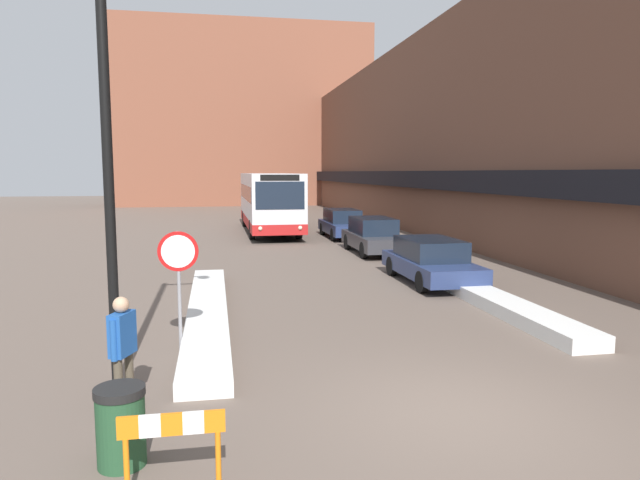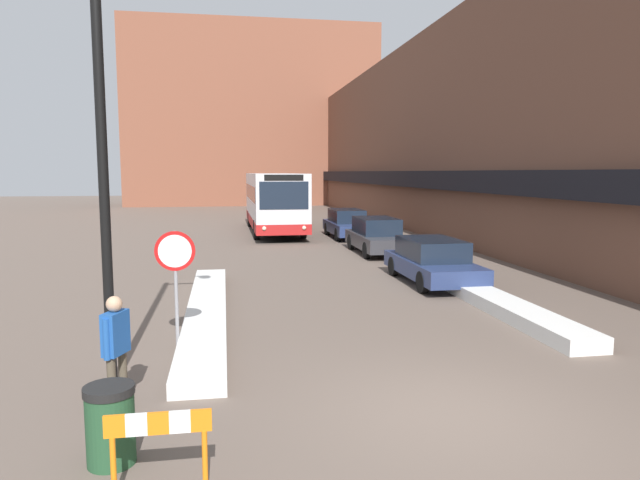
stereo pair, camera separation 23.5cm
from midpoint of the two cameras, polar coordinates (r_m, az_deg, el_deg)
name	(u,v)px [view 2 (the right image)]	position (r m, az deg, el deg)	size (l,w,h in m)	color
ground_plane	(451,414)	(8.73, 13.76, -16.51)	(160.00, 160.00, 0.00)	#66564C
building_row_right	(455,137)	(34.08, 13.52, 10.03)	(5.50, 60.00, 10.95)	brown
building_backdrop_far	(252,117)	(62.51, -6.68, 12.13)	(26.00, 8.00, 18.56)	brown
snow_bank_left	(207,311)	(13.92, -10.78, -6.98)	(0.90, 10.12, 0.28)	silver
snow_bank_right	(500,304)	(15.01, 18.01, -6.10)	(0.90, 7.22, 0.33)	silver
city_bus	(274,201)	(32.80, -4.44, 3.94)	(2.70, 11.52, 3.35)	silver
parked_car_front	(432,261)	(18.06, 11.52, -2.05)	(1.85, 4.56, 1.37)	navy
parked_car_middle	(377,236)	(24.23, 5.96, 0.44)	(1.80, 4.57, 1.51)	#38383D
parked_car_back	(347,223)	(29.99, 2.92, 1.66)	(1.79, 4.76, 1.49)	navy
stop_sign	(175,264)	(11.13, -13.68, -2.39)	(0.76, 0.08, 2.33)	gray
street_lamp	(117,99)	(9.50, -18.95, 13.21)	(1.46, 0.36, 7.49)	black
pedestrian	(116,342)	(8.77, -19.01, -9.60)	(0.36, 0.51, 1.68)	brown
trash_bin	(110,424)	(7.42, -19.34, -17.01)	(0.59, 0.59, 0.95)	#234C2D
construction_barricade	(159,437)	(6.51, -14.77, -18.53)	(1.10, 0.06, 0.94)	orange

